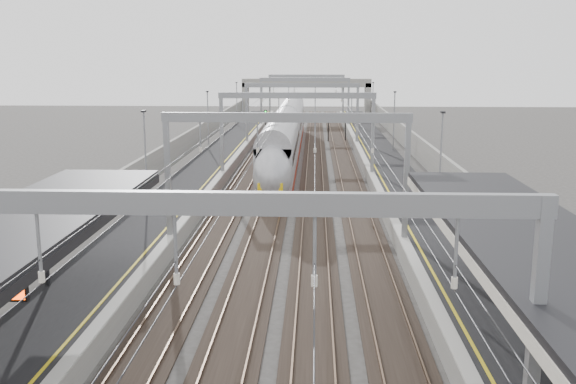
{
  "coord_description": "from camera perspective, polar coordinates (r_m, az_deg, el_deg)",
  "views": [
    {
      "loc": [
        1.48,
        -11.17,
        10.37
      ],
      "look_at": [
        0.0,
        24.26,
        2.94
      ],
      "focal_mm": 40.0,
      "sensor_mm": 36.0,
      "label": 1
    }
  ],
  "objects": [
    {
      "name": "signal_green",
      "position": [
        87.64,
        -2.0,
        6.61
      ],
      "size": [
        0.32,
        0.32,
        3.48
      ],
      "color": "black",
      "rests_on": "ground"
    },
    {
      "name": "tracks",
      "position": [
        57.13,
        0.87,
        1.42
      ],
      "size": [
        11.4,
        140.0,
        0.2
      ],
      "color": "black",
      "rests_on": "ground"
    },
    {
      "name": "train",
      "position": [
        66.22,
        -0.21,
        4.67
      ],
      "size": [
        2.74,
        49.9,
        4.33
      ],
      "color": "#9D1F0E",
      "rests_on": "ground"
    },
    {
      "name": "wall_left",
      "position": [
        58.25,
        -10.22,
        2.98
      ],
      "size": [
        0.3,
        120.0,
        3.2
      ],
      "primitive_type": "cube",
      "color": "gray",
      "rests_on": "ground"
    },
    {
      "name": "platform_left",
      "position": [
        57.81,
        -7.09,
        1.91
      ],
      "size": [
        4.0,
        120.0,
        1.0
      ],
      "primitive_type": "cube",
      "color": "black",
      "rests_on": "ground"
    },
    {
      "name": "wall_right",
      "position": [
        57.68,
        12.08,
        2.82
      ],
      "size": [
        0.3,
        120.0,
        3.2
      ],
      "primitive_type": "cube",
      "color": "gray",
      "rests_on": "ground"
    },
    {
      "name": "signal_red_far",
      "position": [
        81.91,
        5.15,
        6.21
      ],
      "size": [
        0.32,
        0.32,
        3.48
      ],
      "color": "black",
      "rests_on": "ground"
    },
    {
      "name": "platform_right",
      "position": [
        57.4,
        8.88,
        1.79
      ],
      "size": [
        4.0,
        120.0,
        1.0
      ],
      "primitive_type": "cube",
      "color": "black",
      "rests_on": "ground"
    },
    {
      "name": "overbridge",
      "position": [
        111.3,
        1.65,
        9.22
      ],
      "size": [
        22.0,
        2.2,
        6.9
      ],
      "color": "gray",
      "rests_on": "ground"
    },
    {
      "name": "signal_red_near",
      "position": [
        81.54,
        3.61,
        6.21
      ],
      "size": [
        0.32,
        0.32,
        3.48
      ],
      "color": "black",
      "rests_on": "ground"
    },
    {
      "name": "overhead_line",
      "position": [
        62.95,
        1.05,
        7.98
      ],
      "size": [
        13.0,
        140.0,
        6.6
      ],
      "color": "gray",
      "rests_on": "platform_left"
    }
  ]
}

